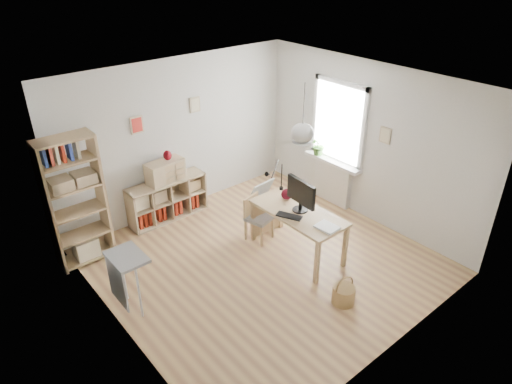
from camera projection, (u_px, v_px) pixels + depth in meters
ground at (264, 261)px, 6.97m from camera, size 4.50×4.50×0.00m
room_shell at (302, 133)px, 6.22m from camera, size 4.50×4.50×4.50m
window_unit at (339, 122)px, 7.88m from camera, size 0.07×1.16×1.46m
radiator at (332, 182)px, 8.41m from camera, size 0.10×0.80×0.80m
windowsill at (332, 161)px, 8.18m from camera, size 0.22×1.20×0.06m
desk at (298, 217)px, 6.86m from camera, size 0.70×1.50×0.75m
cube_shelf at (166, 202)px, 7.96m from camera, size 1.40×0.38×0.72m
tall_bookshelf at (74, 197)px, 6.51m from camera, size 0.80×0.38×2.00m
side_table at (123, 269)px, 5.74m from camera, size 0.40×0.55×0.85m
chair at (257, 215)px, 7.33m from camera, size 0.45×0.45×0.75m
wicker_basket at (344, 294)px, 6.12m from camera, size 0.31×0.31×0.43m
storage_chest at (272, 204)px, 8.15m from camera, size 0.56×0.62×0.54m
monitor at (301, 194)px, 6.71m from camera, size 0.23×0.58×0.50m
keyboard at (289, 216)px, 6.69m from camera, size 0.29×0.40×0.02m
task_lamp at (274, 177)px, 7.10m from camera, size 0.46×0.17×0.49m
yarn_ball at (287, 194)px, 7.10m from camera, size 0.17×0.17×0.17m
paper_tray at (327, 227)px, 6.41m from camera, size 0.27×0.32×0.03m
drawer_chest at (165, 171)px, 7.66m from camera, size 0.68×0.36×0.37m
red_vase at (167, 155)px, 7.57m from camera, size 0.14×0.14×0.17m
potted_plant at (319, 145)px, 8.29m from camera, size 0.37×0.34×0.36m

